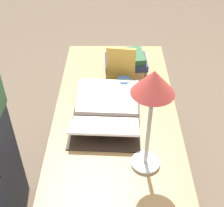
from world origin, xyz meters
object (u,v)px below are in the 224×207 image
(book_standing_upright, at_px, (121,66))
(reading_lamp, at_px, (153,93))
(coffee_mug, at_px, (124,85))
(book_stack_tall, at_px, (126,62))
(open_book, at_px, (106,113))

(book_standing_upright, height_order, reading_lamp, reading_lamp)
(book_standing_upright, relative_size, coffee_mug, 2.51)
(coffee_mug, bearing_deg, book_stack_tall, 176.12)
(open_book, distance_m, reading_lamp, 0.54)
(open_book, height_order, reading_lamp, reading_lamp)
(reading_lamp, bearing_deg, book_standing_upright, -170.70)
(book_stack_tall, xyz_separation_m, book_standing_upright, (0.15, -0.04, 0.06))
(open_book, bearing_deg, reading_lamp, 32.35)
(open_book, relative_size, book_stack_tall, 1.89)
(open_book, bearing_deg, book_standing_upright, 168.03)
(book_stack_tall, bearing_deg, book_standing_upright, -13.60)
(book_stack_tall, height_order, reading_lamp, reading_lamp)
(open_book, height_order, coffee_mug, open_book)
(open_book, distance_m, book_stack_tall, 0.48)
(book_standing_upright, bearing_deg, book_stack_tall, 174.12)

